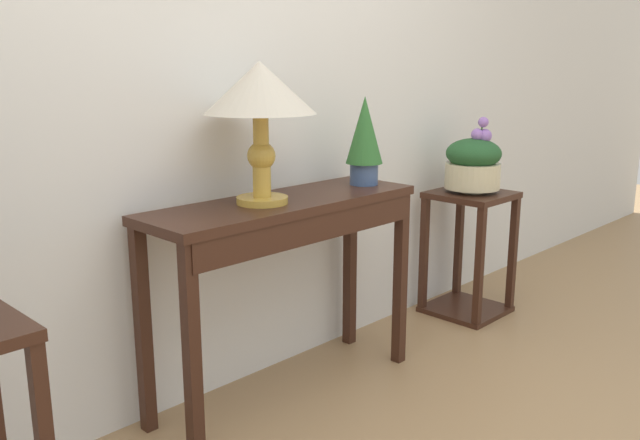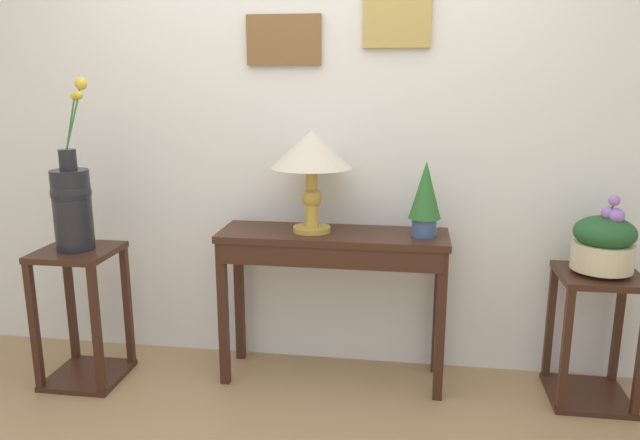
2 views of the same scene
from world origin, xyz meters
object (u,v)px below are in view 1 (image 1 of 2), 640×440
object	(u,v)px
pedestal_stand_right	(468,253)
planter_bowl_wide_right	(473,163)
console_table	(288,234)
table_lamp	(260,96)
potted_plant_on_console	(364,137)

from	to	relation	value
pedestal_stand_right	planter_bowl_wide_right	xyz separation A→B (m)	(0.00, -0.00, 0.47)
pedestal_stand_right	planter_bowl_wide_right	bearing A→B (deg)	-60.85
console_table	table_lamp	bearing A→B (deg)	168.60
console_table	pedestal_stand_right	size ratio (longest dim) A/B	1.76
table_lamp	pedestal_stand_right	size ratio (longest dim) A/B	0.78
table_lamp	potted_plant_on_console	distance (m)	0.58
console_table	planter_bowl_wide_right	bearing A→B (deg)	-0.38
console_table	table_lamp	size ratio (longest dim) A/B	2.26
console_table	pedestal_stand_right	world-z (taller)	console_table
pedestal_stand_right	potted_plant_on_console	bearing A→B (deg)	178.65
console_table	table_lamp	world-z (taller)	table_lamp
pedestal_stand_right	planter_bowl_wide_right	world-z (taller)	planter_bowl_wide_right
pedestal_stand_right	planter_bowl_wide_right	distance (m)	0.47
console_table	potted_plant_on_console	world-z (taller)	potted_plant_on_console
table_lamp	planter_bowl_wide_right	size ratio (longest dim) A/B	1.32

